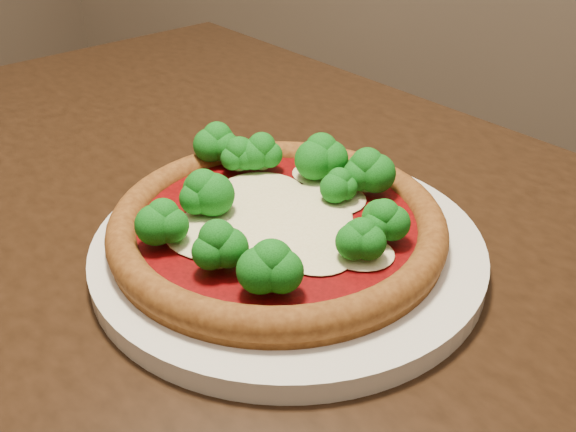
% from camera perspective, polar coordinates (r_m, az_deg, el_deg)
% --- Properties ---
extents(dining_table, '(1.36, 1.18, 0.75)m').
position_cam_1_polar(dining_table, '(0.64, -5.98, -8.93)').
color(dining_table, black).
rests_on(dining_table, floor).
extents(plate, '(0.32, 0.32, 0.02)m').
position_cam_1_polar(plate, '(0.53, -0.00, -2.83)').
color(plate, silver).
rests_on(plate, dining_table).
extents(pizza, '(0.28, 0.28, 0.06)m').
position_cam_1_polar(pizza, '(0.53, -0.97, 0.10)').
color(pizza, brown).
rests_on(pizza, plate).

